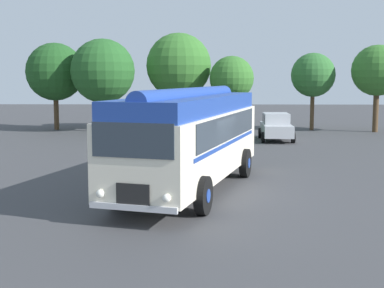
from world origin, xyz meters
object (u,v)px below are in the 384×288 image
at_px(car_near_left, 186,127).
at_px(car_mid_right, 276,127).
at_px(car_mid_left, 230,128).
at_px(vintage_bus, 191,135).

bearing_deg(car_near_left, car_mid_right, 4.40).
bearing_deg(car_mid_left, car_mid_right, 18.37).
xyz_separation_m(vintage_bus, car_mid_left, (2.03, 13.84, -1.05)).
relative_size(vintage_bus, car_mid_left, 2.46).
bearing_deg(car_mid_left, vintage_bus, -98.36).
bearing_deg(car_near_left, vintage_bus, -87.72).
xyz_separation_m(car_near_left, car_mid_left, (2.61, -0.54, 0.00)).
bearing_deg(car_mid_right, vintage_bus, -108.40).
bearing_deg(vintage_bus, car_mid_left, 81.64).
relative_size(vintage_bus, car_mid_right, 2.43).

